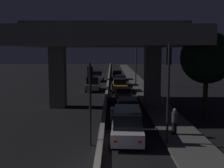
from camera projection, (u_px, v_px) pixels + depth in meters
median_divider at (109, 81)px, 46.59m from camera, size 0.32×126.00×0.37m
sidewalk_right at (142, 87)px, 39.64m from camera, size 2.68×126.00×0.17m
elevated_overpass at (105, 41)px, 24.78m from camera, size 16.22×12.64×8.26m
traffic_light_left_of_median at (91, 90)px, 14.78m from camera, size 0.30×0.49×4.75m
traffic_light_right_of_median at (169, 78)px, 14.67m from camera, size 0.30×0.49×5.80m
street_lamp at (135, 53)px, 39.38m from camera, size 2.36×0.32×8.66m
car_white_lead at (128, 124)px, 15.94m from camera, size 2.14×4.56×1.89m
car_white_second at (128, 106)px, 22.15m from camera, size 2.06×4.66×1.46m
car_grey_third at (124, 94)px, 29.08m from camera, size 2.05×4.61×1.42m
car_taxi_yellow_fourth at (120, 85)px, 35.08m from camera, size 2.14×4.86×1.79m
car_dark_blue_fifth at (121, 80)px, 41.07m from camera, size 1.91×4.53×1.64m
car_dark_red_sixth at (117, 75)px, 49.37m from camera, size 2.03×4.57×1.84m
car_silver_lead_oncoming at (93, 83)px, 35.95m from camera, size 1.98×4.83×1.99m
car_white_second_oncoming at (99, 76)px, 47.18m from camera, size 1.99×4.00×1.89m
motorcycle_black_filtering_near at (113, 118)px, 18.75m from camera, size 0.34×1.88×1.49m
motorcycle_blue_filtering_mid at (111, 97)px, 27.26m from camera, size 0.32×1.77×1.45m
motorcycle_red_filtering_far at (113, 90)px, 32.76m from camera, size 0.34×1.87×1.47m
pedestrian_on_sidewalk at (175, 121)px, 16.51m from camera, size 0.37×0.37×1.67m
roadside_tree_kerbside_near at (208, 58)px, 21.33m from camera, size 4.30×4.30×7.05m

